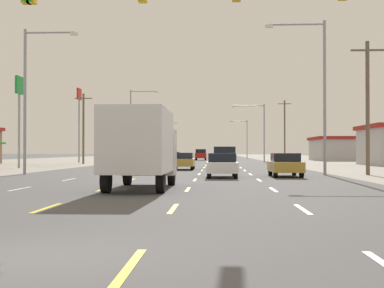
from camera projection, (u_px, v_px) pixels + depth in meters
The scene contains 25 objects.
ground_plane at pixel (195, 163), 73.82m from camera, with size 572.00×572.00×0.00m, color #4C4C4F.
lot_apron_left at pixel (16, 163), 74.93m from camera, with size 28.00×440.00×0.01m, color gray.
lot_apron_right at pixel (380, 163), 72.72m from camera, with size 28.00×440.00×0.01m, color gray.
lane_markings at pixel (202, 159), 112.28m from camera, with size 10.64×227.60×0.01m.
signal_span_wire at pixel (130, 39), 19.40m from camera, with size 25.76×0.53×9.22m.
box_truck_center_turn_nearest at pixel (141, 145), 22.52m from camera, with size 2.40×7.20×3.23m.
sedan_inner_right_near at pixel (222, 165), 32.71m from camera, with size 1.80×4.50×1.46m.
sedan_far_right_mid at pixel (285, 165), 33.75m from camera, with size 1.80×4.50×1.46m.
sedan_center_turn_midfar at pixel (184, 161), 46.82m from camera, with size 1.80×4.50×1.46m.
suv_inner_right_far at pixel (224, 158), 47.07m from camera, with size 1.98×4.90×1.98m.
suv_center_turn_farther at pixel (201, 154), 98.49m from camera, with size 1.98×4.90×1.98m.
suv_inner_right_farthest at pixel (218, 154), 128.89m from camera, with size 1.98×4.90×1.98m.
sedan_far_left_distant_a at pixel (176, 155), 131.30m from camera, with size 1.80×4.50×1.46m.
storefront_right_row_2 at pixel (342, 149), 95.06m from camera, with size 10.28×12.57×4.11m.
pole_sign_left_row_1 at pixel (19, 101), 51.31m from camera, with size 0.24×1.63×8.67m.
pole_sign_left_row_2 at pixel (79, 108), 76.99m from camera, with size 0.24×1.90×10.51m.
streetlight_left_row_0 at pixel (30, 91), 37.13m from camera, with size 3.75×0.26×9.94m.
streetlight_right_row_0 at pixel (319, 86), 36.26m from camera, with size 4.04×0.26×10.32m.
streetlight_left_row_1 at pixel (133, 120), 82.93m from camera, with size 4.35×0.26×10.99m.
streetlight_right_row_1 at pixel (260, 127), 82.05m from camera, with size 4.98×0.26×8.73m.
streetlight_left_row_2 at pixel (163, 137), 128.70m from camera, with size 4.14×0.26×8.64m.
streetlight_right_row_2 at pixel (245, 136), 127.84m from camera, with size 4.10×0.26×8.95m.
utility_pole_right_row_0 at pixel (368, 105), 36.24m from camera, with size 2.20×0.26×8.93m.
utility_pole_left_row_1 at pixel (83, 127), 68.49m from camera, with size 2.20×0.26×8.87m.
utility_pole_right_row_2 at pixel (285, 129), 93.10m from camera, with size 2.20×0.26×10.34m.
Camera 1 is at (2.93, -7.79, 1.56)m, focal length 50.92 mm.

